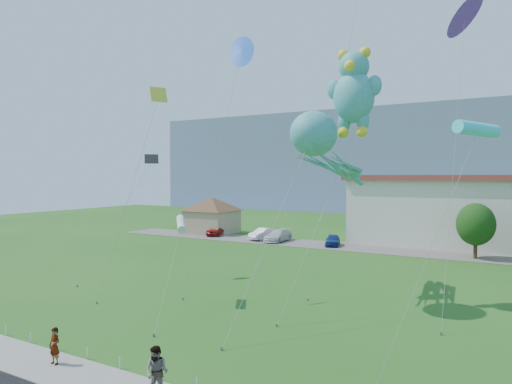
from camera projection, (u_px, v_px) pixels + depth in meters
ground at (159, 363)px, 19.72m from camera, size 160.00×160.00×0.00m
parking_strip at (375, 249)px, 50.11m from camera, size 70.00×6.00×0.06m
hill_ridge at (459, 160)px, 123.48m from camera, size 160.00×50.00×25.00m
pavilion at (212, 212)px, 64.49m from camera, size 9.20×9.20×5.00m
rope_fence at (138, 368)px, 18.58m from camera, size 26.05×0.05×0.50m
tree_near at (476, 224)px, 44.18m from camera, size 3.60×3.60×5.47m
pedestrian_left at (55, 346)px, 19.28m from camera, size 0.57×0.38×1.56m
pedestrian_right at (157, 372)px, 16.37m from camera, size 1.04×0.89×1.86m
parked_car_red at (217, 230)px, 61.69m from camera, size 2.56×4.66×1.50m
parked_car_silver at (263, 234)px, 57.59m from camera, size 2.26×4.58×1.44m
parked_car_white at (278, 236)px, 55.91m from camera, size 2.06×4.98×1.44m
parked_car_blue at (333, 240)px, 52.50m from camera, size 2.46×4.05×1.29m
octopus_kite at (322, 148)px, 29.51m from camera, size 2.82×16.37×12.11m
teddy_bear_kite at (354, 90)px, 29.05m from camera, size 3.76×8.16×16.21m
small_kite_cyan at (476, 131)px, 16.84m from camera, size 3.36×4.55×10.25m
small_kite_yellow at (151, 119)px, 30.00m from camera, size 2.90×4.11×13.91m
small_kite_purple at (464, 22)px, 28.17m from camera, size 1.80×7.55×18.72m
small_kite_blue at (240, 56)px, 32.07m from camera, size 2.68×5.26×17.58m
small_kite_white at (181, 224)px, 29.14m from camera, size 3.23×6.98×5.45m
small_kite_black at (144, 171)px, 36.45m from camera, size 2.65×6.47×9.90m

